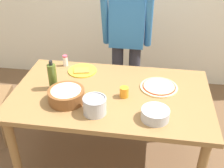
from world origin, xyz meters
TOP-DOWN VIEW (x-y plane):
  - ground at (0.00, 0.00)m, footprint 8.00×8.00m
  - dining_table at (0.00, 0.00)m, footprint 1.60×0.96m
  - person_cook at (0.04, 0.76)m, footprint 0.49×0.25m
  - pizza_raw_on_board at (0.38, 0.13)m, footprint 0.31×0.31m
  - plate_with_slice at (-0.32, 0.31)m, footprint 0.26×0.26m
  - popcorn_bowl at (-0.32, -0.17)m, footprint 0.28×0.28m
  - mixing_bowl_steel at (0.36, -0.29)m, footprint 0.20×0.20m
  - olive_oil_bottle at (-0.48, -0.01)m, footprint 0.07×0.07m
  - steel_pot at (-0.08, -0.28)m, footprint 0.17×0.17m
  - cup_orange at (0.11, -0.04)m, footprint 0.07×0.07m
  - salt_shaker at (-0.50, 0.39)m, footprint 0.04×0.04m

SIDE VIEW (x-z plane):
  - ground at x=0.00m, z-range 0.00..0.00m
  - dining_table at x=0.00m, z-range 0.29..1.05m
  - plate_with_slice at x=-0.32m, z-range 0.76..0.78m
  - pizza_raw_on_board at x=0.38m, z-range 0.76..0.78m
  - mixing_bowl_steel at x=0.36m, z-range 0.76..0.84m
  - cup_orange at x=0.11m, z-range 0.76..0.84m
  - salt_shaker at x=-0.50m, z-range 0.76..0.87m
  - popcorn_bowl at x=-0.32m, z-range 0.76..0.88m
  - steel_pot at x=-0.08m, z-range 0.76..0.89m
  - olive_oil_bottle at x=-0.48m, z-range 0.75..1.00m
  - person_cook at x=0.04m, z-range 0.13..1.75m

